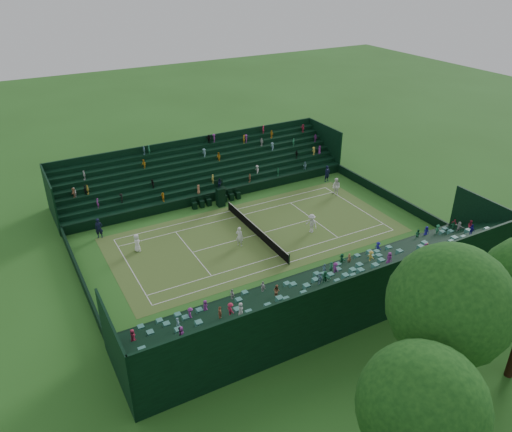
# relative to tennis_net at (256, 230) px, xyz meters

# --- Properties ---
(ground) EXTENTS (160.00, 160.00, 0.00)m
(ground) POSITION_rel_tennis_net_xyz_m (0.00, 0.00, -0.53)
(ground) COLOR #295D1D
(ground) RESTS_ON ground
(court_surface) EXTENTS (12.97, 26.77, 0.01)m
(court_surface) POSITION_rel_tennis_net_xyz_m (0.00, 0.00, -0.52)
(court_surface) COLOR #327828
(court_surface) RESTS_ON ground
(perimeter_wall_north) EXTENTS (17.17, 0.20, 1.00)m
(perimeter_wall_north) POSITION_rel_tennis_net_xyz_m (0.00, 15.88, -0.03)
(perimeter_wall_north) COLOR black
(perimeter_wall_north) RESTS_ON ground
(perimeter_wall_south) EXTENTS (17.17, 0.20, 1.00)m
(perimeter_wall_south) POSITION_rel_tennis_net_xyz_m (0.00, -15.88, -0.03)
(perimeter_wall_south) COLOR black
(perimeter_wall_south) RESTS_ON ground
(perimeter_wall_east) EXTENTS (0.20, 31.77, 1.00)m
(perimeter_wall_east) POSITION_rel_tennis_net_xyz_m (8.48, 0.00, -0.03)
(perimeter_wall_east) COLOR black
(perimeter_wall_east) RESTS_ON ground
(perimeter_wall_west) EXTENTS (0.20, 31.77, 1.00)m
(perimeter_wall_west) POSITION_rel_tennis_net_xyz_m (-8.48, 0.00, -0.03)
(perimeter_wall_west) COLOR black
(perimeter_wall_west) RESTS_ON ground
(north_grandstand) EXTENTS (6.60, 32.00, 4.90)m
(north_grandstand) POSITION_rel_tennis_net_xyz_m (12.66, 0.00, 1.02)
(north_grandstand) COLOR black
(north_grandstand) RESTS_ON ground
(south_grandstand) EXTENTS (6.60, 32.00, 4.90)m
(south_grandstand) POSITION_rel_tennis_net_xyz_m (-12.66, 0.00, 1.02)
(south_grandstand) COLOR black
(south_grandstand) RESTS_ON ground
(tennis_net) EXTENTS (11.67, 0.10, 1.06)m
(tennis_net) POSITION_rel_tennis_net_xyz_m (0.00, 0.00, 0.00)
(tennis_net) COLOR black
(tennis_net) RESTS_ON ground
(umpire_chair) EXTENTS (0.98, 0.98, 3.07)m
(umpire_chair) POSITION_rel_tennis_net_xyz_m (-7.12, -0.29, 0.79)
(umpire_chair) COLOR black
(umpire_chair) RESTS_ON ground
(courtside_chairs) EXTENTS (0.49, 5.46, 1.06)m
(courtside_chairs) POSITION_rel_tennis_net_xyz_m (-7.74, -0.45, -0.12)
(courtside_chairs) COLOR black
(courtside_chairs) RESTS_ON ground
(player_near_west) EXTENTS (0.87, 0.60, 1.70)m
(player_near_west) POSITION_rel_tennis_net_xyz_m (-2.53, -10.52, 0.32)
(player_near_west) COLOR white
(player_near_west) RESTS_ON ground
(player_near_east) EXTENTS (0.83, 0.78, 1.92)m
(player_near_east) POSITION_rel_tennis_net_xyz_m (0.97, -2.22, 0.43)
(player_near_east) COLOR white
(player_near_east) RESTS_ON ground
(player_far_west) EXTENTS (1.09, 0.93, 1.94)m
(player_far_west) POSITION_rel_tennis_net_xyz_m (-3.44, 11.78, 0.44)
(player_far_west) COLOR white
(player_far_west) RESTS_ON ground
(player_far_east) EXTENTS (1.37, 1.05, 1.87)m
(player_far_east) POSITION_rel_tennis_net_xyz_m (2.03, 4.81, 0.41)
(player_far_east) COLOR white
(player_far_east) RESTS_ON ground
(line_judge_north) EXTENTS (0.50, 0.73, 1.92)m
(line_judge_north) POSITION_rel_tennis_net_xyz_m (-6.88, 13.08, 0.43)
(line_judge_north) COLOR black
(line_judge_north) RESTS_ON ground
(line_judge_south) EXTENTS (0.66, 0.81, 1.93)m
(line_judge_south) POSITION_rel_tennis_net_xyz_m (-6.54, -12.85, 0.44)
(line_judge_south) COLOR black
(line_judge_south) RESTS_ON ground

